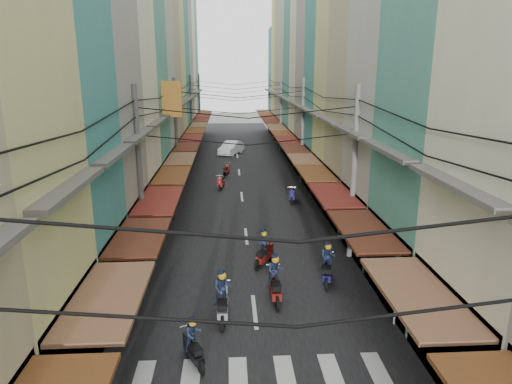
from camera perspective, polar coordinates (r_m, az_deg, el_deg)
name	(u,v)px	position (r m, az deg, el deg)	size (l,w,h in m)	color
ground	(252,287)	(19.44, -0.52, -11.82)	(160.00, 160.00, 0.00)	slate
road	(240,178)	(38.35, -2.05, 1.82)	(10.00, 80.00, 0.02)	black
sidewalk_left	(162,178)	(38.74, -11.71, 1.68)	(3.00, 80.00, 0.06)	gray
sidewalk_right	(316,176)	(39.03, 7.54, 1.97)	(3.00, 80.00, 0.06)	gray
crosswalk	(262,382)	(14.34, 0.81, -22.62)	(7.55, 2.40, 0.01)	silver
building_row_left	(127,55)	(34.62, -15.83, 16.16)	(7.80, 67.67, 23.70)	beige
building_row_right	(349,61)	(34.89, 11.59, 15.80)	(7.80, 68.98, 22.59)	teal
utility_poles	(241,102)	(32.41, -1.93, 11.17)	(10.20, 66.13, 8.20)	slate
white_car	(231,154)	(49.13, -3.12, 4.74)	(4.90, 1.92, 1.73)	silver
bicycle	(414,268)	(22.34, 19.12, -8.99)	(0.60, 1.60, 1.10)	black
moving_scooters	(259,251)	(21.63, 0.36, -7.33)	(5.86, 27.58, 1.96)	black
parked_scooters	(376,316)	(17.03, 14.77, -14.80)	(12.90, 13.37, 0.93)	black
pedestrians	(161,271)	(18.84, -11.84, -9.69)	(12.77, 22.12, 2.20)	#291F2A
market_umbrella	(501,320)	(14.15, 28.28, -13.93)	(2.54, 2.54, 2.68)	#B2B2B7
traffic_sign	(398,270)	(16.68, 17.31, -9.30)	(0.10, 0.63, 2.89)	slate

